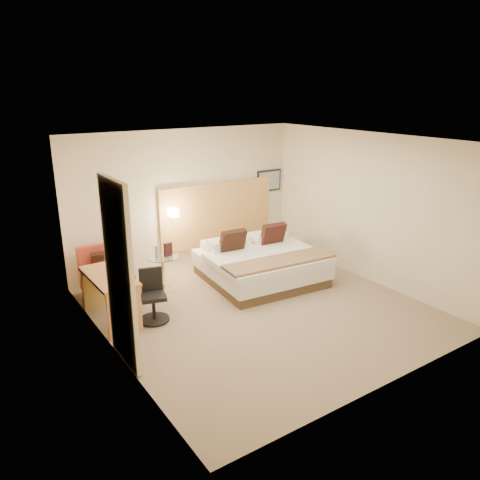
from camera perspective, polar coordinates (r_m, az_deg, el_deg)
floor at (r=7.70m, az=2.48°, el=-8.42°), size 4.80×5.00×0.02m
ceiling at (r=6.93m, az=2.78°, el=12.14°), size 4.80×5.00×0.02m
wall_back at (r=9.27m, az=-6.62°, el=5.03°), size 4.80×0.02×2.70m
wall_front at (r=5.51m, az=18.32°, el=-5.03°), size 4.80×0.02×2.70m
wall_left at (r=6.15m, az=-15.80°, el=-2.33°), size 0.02×5.00×2.70m
wall_right at (r=8.80m, az=15.41°, el=3.78°), size 0.02×5.00×2.70m
headboard_panel at (r=9.66m, az=-2.74°, el=3.22°), size 2.60×0.04×1.30m
art_frame at (r=10.27m, az=3.55°, el=7.24°), size 0.62×0.03×0.47m
art_canvas at (r=10.26m, az=3.62°, el=7.22°), size 0.54×0.01×0.39m
lamp_arm at (r=9.09m, az=-8.28°, el=3.40°), size 0.02×0.12×0.02m
lamp_shade at (r=9.04m, az=-8.11°, el=3.32°), size 0.15×0.15×0.15m
curtain at (r=5.99m, az=-14.48°, el=-4.11°), size 0.06×0.90×2.42m
bottle_a at (r=8.18m, az=-10.10°, el=-1.41°), size 0.08×0.08×0.22m
menu_folder at (r=8.24m, az=-8.77°, el=-1.13°), size 0.15×0.07×0.25m
bed at (r=8.69m, az=2.47°, el=-2.90°), size 2.15×2.10×0.98m
lounge_chair at (r=8.41m, az=-16.03°, el=-4.21°), size 0.84×0.75×0.85m
side_table at (r=8.36m, az=-9.39°, el=-3.79°), size 0.63×0.63×0.62m
desk at (r=7.34m, az=-15.45°, el=-5.27°), size 0.58×1.22×0.76m
desk_chair at (r=7.32m, az=-10.56°, el=-7.20°), size 0.56×0.56×0.81m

